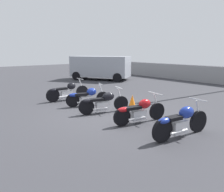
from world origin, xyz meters
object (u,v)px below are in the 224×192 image
object	(u,v)px
motorcycle_slot_1	(87,97)
parked_van	(101,67)
traffic_cone_near	(132,100)
motorcycle_slot_0	(67,91)
motorcycle_slot_4	(181,122)
motorcycle_slot_2	(103,102)
motorcycle_slot_3	(139,111)

from	to	relation	value
motorcycle_slot_1	parked_van	distance (m)	8.98
parked_van	traffic_cone_near	distance (m)	9.21
motorcycle_slot_1	traffic_cone_near	bearing A→B (deg)	68.68
motorcycle_slot_0	motorcycle_slot_4	xyz separation A→B (m)	(6.26, 0.11, 0.02)
traffic_cone_near	motorcycle_slot_1	bearing A→B (deg)	-131.13
motorcycle_slot_1	motorcycle_slot_2	size ratio (longest dim) A/B	0.93
motorcycle_slot_0	traffic_cone_near	bearing A→B (deg)	31.71
motorcycle_slot_0	motorcycle_slot_3	distance (m)	4.66
motorcycle_slot_2	motorcycle_slot_3	distance (m)	1.76
motorcycle_slot_1	parked_van	size ratio (longest dim) A/B	0.37
motorcycle_slot_1	parked_van	world-z (taller)	parked_van
motorcycle_slot_0	motorcycle_slot_4	world-z (taller)	motorcycle_slot_4
motorcycle_slot_3	motorcycle_slot_4	bearing A→B (deg)	10.64
motorcycle_slot_4	motorcycle_slot_0	bearing A→B (deg)	-170.18
motorcycle_slot_4	parked_van	bearing A→B (deg)	161.61
motorcycle_slot_2	parked_van	world-z (taller)	parked_van
motorcycle_slot_4	motorcycle_slot_1	bearing A→B (deg)	-171.11
motorcycle_slot_3	parked_van	distance (m)	11.45
motorcycle_slot_0	motorcycle_slot_2	bearing A→B (deg)	2.23
motorcycle_slot_3	traffic_cone_near	xyz separation A→B (m)	(-1.77, 1.46, -0.17)
motorcycle_slot_3	motorcycle_slot_2	bearing A→B (deg)	-162.93
motorcycle_slot_1	motorcycle_slot_3	size ratio (longest dim) A/B	0.93
motorcycle_slot_3	traffic_cone_near	bearing A→B (deg)	152.17
motorcycle_slot_0	parked_van	world-z (taller)	parked_van
motorcycle_slot_1	motorcycle_slot_4	distance (m)	4.68
motorcycle_slot_2	traffic_cone_near	xyz separation A→B (m)	(-0.02, 1.62, -0.17)
motorcycle_slot_0	traffic_cone_near	distance (m)	3.31
motorcycle_slot_1	motorcycle_slot_2	xyz separation A→B (m)	(1.33, -0.13, 0.01)
motorcycle_slot_0	motorcycle_slot_3	xyz separation A→B (m)	(4.66, 0.14, -0.02)
traffic_cone_near	parked_van	bearing A→B (deg)	151.46
motorcycle_slot_0	parked_van	distance (m)	7.93
motorcycle_slot_2	motorcycle_slot_3	bearing A→B (deg)	21.50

